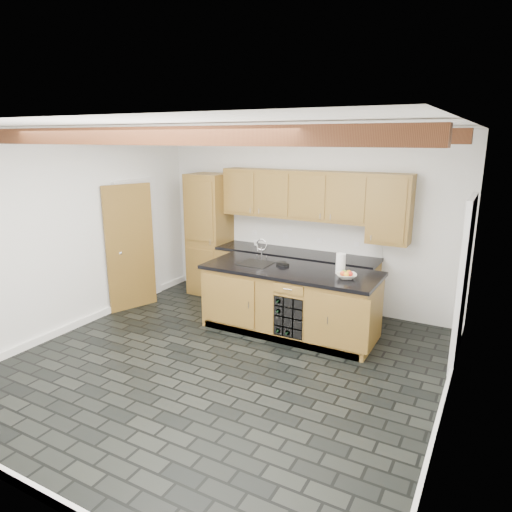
{
  "coord_description": "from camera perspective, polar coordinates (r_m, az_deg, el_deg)",
  "views": [
    {
      "loc": [
        2.78,
        -4.25,
        2.69
      ],
      "look_at": [
        0.03,
        0.8,
        1.19
      ],
      "focal_mm": 32.0,
      "sensor_mm": 36.0,
      "label": 1
    }
  ],
  "objects": [
    {
      "name": "fruit_bowl",
      "position": [
        5.98,
        11.22,
        -2.46
      ],
      "size": [
        0.34,
        0.34,
        0.06
      ],
      "primitive_type": "imported",
      "rotation": [
        0.0,
        0.0,
        0.42
      ],
      "color": "beige",
      "rests_on": "island"
    },
    {
      "name": "ground",
      "position": [
        5.74,
        -4.17,
        -13.35
      ],
      "size": [
        5.0,
        5.0,
        0.0
      ],
      "primitive_type": "plane",
      "color": "black",
      "rests_on": "ground"
    },
    {
      "name": "mug",
      "position": [
        7.67,
        0.0,
        1.64
      ],
      "size": [
        0.12,
        0.12,
        0.08
      ],
      "primitive_type": "imported",
      "rotation": [
        0.0,
        0.0,
        0.41
      ],
      "color": "white",
      "rests_on": "back_cabinetry"
    },
    {
      "name": "faucet",
      "position": [
        6.58,
        0.1,
        -0.59
      ],
      "size": [
        0.45,
        0.4,
        0.34
      ],
      "color": "black",
      "rests_on": "island"
    },
    {
      "name": "kitchen_scale",
      "position": [
        6.46,
        3.34,
        -0.99
      ],
      "size": [
        0.19,
        0.15,
        0.05
      ],
      "rotation": [
        0.0,
        0.0,
        -0.36
      ],
      "color": "black",
      "rests_on": "island"
    },
    {
      "name": "paper_towel",
      "position": [
        6.15,
        10.53,
        -0.94
      ],
      "size": [
        0.13,
        0.13,
        0.28
      ],
      "primitive_type": "cylinder",
      "color": "white",
      "rests_on": "island"
    },
    {
      "name": "island",
      "position": [
        6.46,
        4.25,
        -5.59
      ],
      "size": [
        2.48,
        0.96,
        0.93
      ],
      "color": "olive",
      "rests_on": "ground"
    },
    {
      "name": "room_shell",
      "position": [
        5.69,
        -2.3,
        2.8
      ],
      "size": [
        5.01,
        5.0,
        5.0
      ],
      "color": "white",
      "rests_on": "ground"
    },
    {
      "name": "back_cabinetry",
      "position": [
        7.41,
        2.58,
        1.25
      ],
      "size": [
        3.65,
        0.62,
        2.2
      ],
      "color": "olive",
      "rests_on": "ground"
    },
    {
      "name": "fruit_cluster",
      "position": [
        5.97,
        11.24,
        -2.15
      ],
      "size": [
        0.16,
        0.17,
        0.07
      ],
      "color": "red",
      "rests_on": "fruit_bowl"
    }
  ]
}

